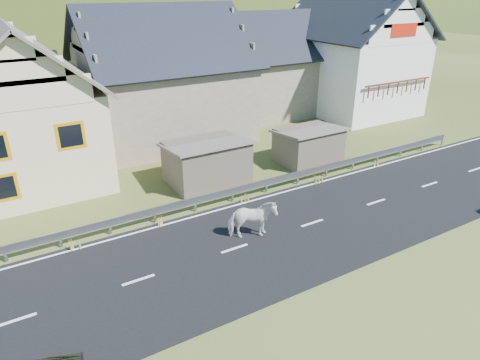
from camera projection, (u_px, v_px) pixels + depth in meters
ground at (312, 224)px, 19.12m from camera, size 160.00×160.00×0.00m
road at (312, 223)px, 19.11m from camera, size 60.00×7.00×0.04m
lane_markings at (312, 223)px, 19.10m from camera, size 60.00×6.60×0.01m
guardrail at (267, 183)px, 21.77m from camera, size 28.10×0.09×0.75m
shed_left at (207, 162)px, 22.83m from camera, size 4.30×3.30×2.40m
shed_right at (308, 146)px, 25.48m from camera, size 3.80×2.90×2.20m
house_cream at (18, 99)px, 22.10m from camera, size 7.80×9.80×8.30m
house_stone_a at (162, 69)px, 28.49m from camera, size 10.80×9.80×8.90m
house_stone_b at (269, 59)px, 34.82m from camera, size 9.80×8.80×8.10m
house_white at (351, 48)px, 34.89m from camera, size 8.80×10.80×9.70m
mountain at (31, 66)px, 170.84m from camera, size 440.00×280.00×260.00m
horse at (252, 220)px, 17.71m from camera, size 1.52×2.16×1.67m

